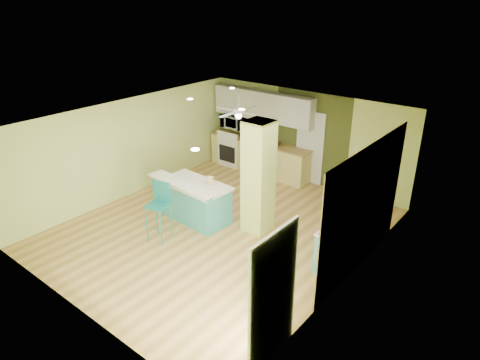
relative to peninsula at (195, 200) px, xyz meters
The scene contains 23 objects.
floor 0.90m from the peninsula, ahead, with size 6.00×7.00×0.01m, color #A27A38.
ceiling 2.17m from the peninsula, ahead, with size 6.00×7.00×0.01m, color white.
wall_back 3.70m from the peninsula, 77.86° to the left, with size 6.00×0.01×2.50m, color #C1D371.
wall_front 3.64m from the peninsula, 77.64° to the right, with size 6.00×0.01×2.50m, color #C1D371.
wall_left 2.37m from the peninsula, behind, with size 0.01×7.00×2.50m, color #C1D371.
wall_right 3.85m from the peninsula, ahead, with size 0.01×7.00×2.50m, color #C1D371.
wood_panel 3.88m from the peninsula, ahead, with size 0.02×3.40×2.50m, color #83664B.
olive_accent 3.73m from the peninsula, 74.73° to the left, with size 2.20×0.02×2.50m, color #3C451B.
interior_door 3.66m from the peninsula, 74.61° to the left, with size 0.82×0.05×2.00m, color silver.
french_door 4.40m from the peninsula, 31.29° to the right, with size 0.04×1.08×2.10m, color white.
column 1.70m from the peninsula, 20.66° to the left, with size 0.55×0.55×2.50m, color #B6CA5D.
kitchen_run 3.28m from the peninsula, 99.47° to the left, with size 3.25×0.63×0.94m.
stove 3.55m from the peninsula, 114.80° to the left, with size 0.76×0.66×1.08m.
upper_cabinets 3.70m from the peninsula, 99.14° to the left, with size 3.20×0.34×0.80m, color silver.
microwave 3.66m from the peninsula, 114.74° to the left, with size 0.70×0.48×0.39m, color white.
ceiling_fan 2.61m from the peninsula, 99.47° to the left, with size 1.41×1.41×0.61m.
pendant_lamp 3.77m from the peninsula, 12.91° to the left, with size 0.14×0.14×0.69m.
wall_decor 3.97m from the peninsula, 12.59° to the left, with size 0.03×0.90×0.70m, color brown.
peninsula is the anchor object (origin of this frame).
bar_stool 1.13m from the peninsula, 88.23° to the right, with size 0.52×0.52×1.29m.
side_counter 3.50m from the peninsula, ahead, with size 0.56×1.33×0.86m.
fruit_bowl 3.27m from the peninsula, 89.20° to the left, with size 0.27×0.27×0.07m, color #342015.
canister 0.62m from the peninsula, 35.91° to the left, with size 0.16×0.16×0.18m, color gold.
Camera 1 is at (5.55, -6.24, 4.90)m, focal length 32.00 mm.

